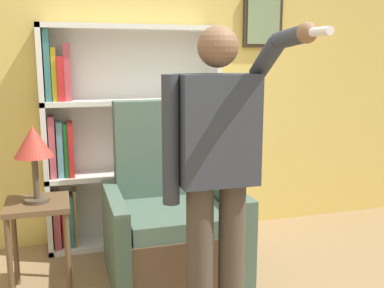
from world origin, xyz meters
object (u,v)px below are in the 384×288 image
at_px(bookcase, 117,139).
at_px(armchair, 171,222).
at_px(person_standing, 217,168).
at_px(side_table, 39,221).
at_px(table_lamp, 33,146).

distance_m(bookcase, armchair, 0.89).
bearing_deg(person_standing, bookcase, 102.95).
xyz_separation_m(side_table, table_lamp, (-0.00, 0.00, 0.51)).
xyz_separation_m(armchair, side_table, (-0.92, -0.06, 0.13)).
xyz_separation_m(armchair, person_standing, (0.05, -0.86, 0.61)).
xyz_separation_m(bookcase, side_table, (-0.62, -0.72, -0.39)).
distance_m(armchair, table_lamp, 1.12).
bearing_deg(side_table, bookcase, 49.42).
bearing_deg(table_lamp, side_table, -63.43).
relative_size(armchair, side_table, 1.95).
bearing_deg(table_lamp, armchair, 3.67).
xyz_separation_m(person_standing, table_lamp, (-0.96, 0.80, 0.03)).
bearing_deg(side_table, person_standing, -39.61).
relative_size(armchair, table_lamp, 2.51).
distance_m(armchair, person_standing, 1.05).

